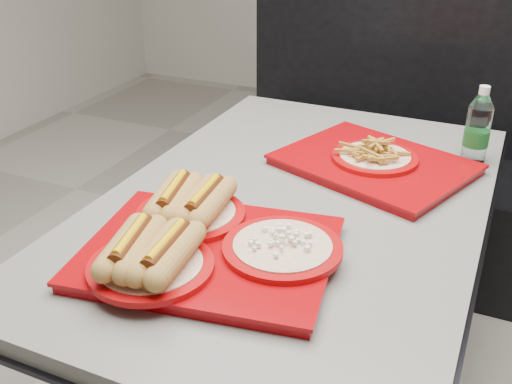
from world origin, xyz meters
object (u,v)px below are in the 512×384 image
at_px(diner_table, 293,253).
at_px(water_bottle, 477,130).
at_px(tray_near, 200,240).
at_px(tray_far, 374,160).
at_px(booth_bench, 384,161).

relative_size(diner_table, water_bottle, 6.43).
distance_m(tray_near, water_bottle, 0.88).
height_order(tray_near, tray_far, tray_near).
relative_size(booth_bench, tray_far, 2.32).
bearing_deg(water_bottle, tray_far, -146.16).
relative_size(tray_far, water_bottle, 2.63).
xyz_separation_m(diner_table, booth_bench, (0.00, 1.09, -0.18)).
bearing_deg(tray_near, booth_bench, 86.50).
distance_m(booth_bench, water_bottle, 0.90).
height_order(tray_near, water_bottle, water_bottle).
relative_size(diner_table, booth_bench, 1.05).
height_order(diner_table, booth_bench, booth_bench).
bearing_deg(tray_far, tray_near, -110.96).
height_order(booth_bench, tray_near, booth_bench).
height_order(diner_table, tray_near, tray_near).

